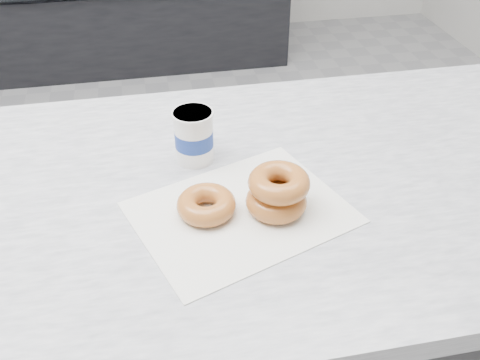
% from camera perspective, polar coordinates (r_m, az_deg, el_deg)
% --- Properties ---
extents(ground, '(5.00, 5.00, 0.00)m').
position_cam_1_polar(ground, '(2.02, -15.67, -12.09)').
color(ground, '#969699').
rests_on(ground, ground).
extents(wax_paper, '(0.41, 0.36, 0.00)m').
position_cam_1_polar(wax_paper, '(0.90, 0.11, -3.47)').
color(wax_paper, silver).
rests_on(wax_paper, counter).
extents(donut_single, '(0.10, 0.10, 0.03)m').
position_cam_1_polar(donut_single, '(0.89, -3.61, -2.63)').
color(donut_single, '#C27A35').
rests_on(donut_single, wax_paper).
extents(donut_stack, '(0.14, 0.14, 0.07)m').
position_cam_1_polar(donut_stack, '(0.88, 4.03, -1.28)').
color(donut_stack, '#C27A35').
rests_on(donut_stack, wax_paper).
extents(coffee_cup, '(0.08, 0.08, 0.10)m').
position_cam_1_polar(coffee_cup, '(1.00, -4.94, 4.73)').
color(coffee_cup, white).
rests_on(coffee_cup, counter).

